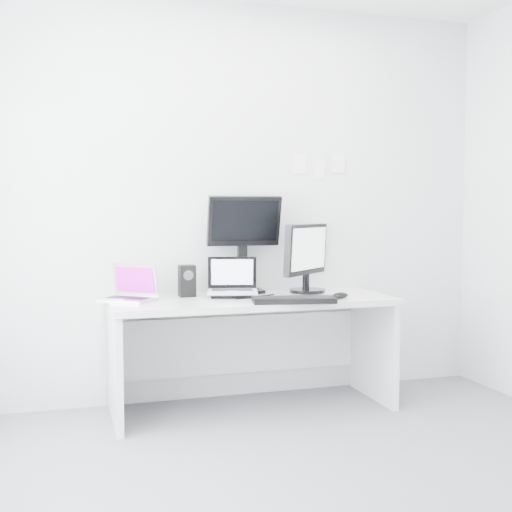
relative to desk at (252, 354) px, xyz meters
name	(u,v)px	position (x,y,z in m)	size (l,w,h in m)	color
ground	(329,487)	(0.00, -1.25, -0.36)	(3.60, 3.60, 0.00)	#5D5E63
back_wall	(238,202)	(0.00, 0.35, 0.99)	(3.60, 3.60, 0.00)	silver
desk	(252,354)	(0.00, 0.00, 0.00)	(1.80, 0.70, 0.73)	silver
macbook	(127,282)	(-0.79, 0.07, 0.48)	(0.32, 0.24, 0.24)	silver
speaker	(187,281)	(-0.39, 0.18, 0.47)	(0.10, 0.10, 0.21)	black
dell_laptop	(232,277)	(-0.12, 0.06, 0.50)	(0.32, 0.25, 0.27)	silver
rear_monitor	(243,243)	(0.01, 0.25, 0.70)	(0.50, 0.18, 0.68)	black
samsung_monitor	(307,257)	(0.44, 0.14, 0.61)	(0.53, 0.24, 0.49)	black
keyboard	(294,300)	(0.18, -0.28, 0.38)	(0.50, 0.18, 0.03)	black
mouse	(340,295)	(0.53, -0.19, 0.38)	(0.12, 0.08, 0.04)	black
wall_note_0	(299,164)	(0.45, 0.34, 1.26)	(0.10, 0.00, 0.14)	white
wall_note_1	(319,170)	(0.60, 0.34, 1.22)	(0.09, 0.00, 0.13)	white
wall_note_2	(339,163)	(0.75, 0.34, 1.26)	(0.10, 0.00, 0.14)	white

